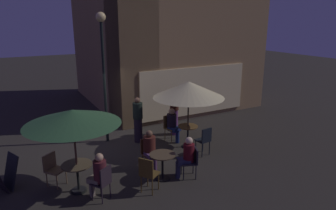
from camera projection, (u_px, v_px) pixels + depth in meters
The scene contains 22 objects.
ground_plane at pixel (105, 147), 10.73m from camera, with size 60.00×60.00×0.00m, color #2B2722.
cafe_building at pixel (147, 24), 14.26m from camera, with size 7.48×7.94×8.15m.
street_lamp_near_corner at pixel (103, 54), 10.38m from camera, with size 0.33×0.33×4.53m.
menu_sandwich_board at pixel (4, 174), 7.91m from camera, with size 0.81×0.76×0.90m.
cafe_table_0 at pixel (77, 171), 7.82m from camera, with size 0.77×0.77×0.77m.
cafe_table_1 at pixel (188, 132), 10.59m from camera, with size 0.69×0.69×0.77m.
cafe_table_2 at pixel (162, 161), 8.45m from camera, with size 0.72×0.72×0.75m.
patio_umbrella_0 at pixel (73, 117), 7.43m from camera, with size 2.35×2.35×2.21m.
patio_umbrella_1 at pixel (189, 90), 10.18m from camera, with size 2.40×2.40×2.32m.
cafe_chair_0 at pixel (103, 180), 7.45m from camera, with size 0.54×0.54×0.90m.
cafe_chair_1 at pixel (53, 167), 8.16m from camera, with size 0.61×0.61×0.88m.
cafe_chair_2 at pixel (170, 125), 11.20m from camera, with size 0.53×0.53×0.94m.
cafe_chair_3 at pixel (205, 139), 9.92m from camera, with size 0.45×0.45×0.95m.
cafe_chair_4 at pixel (192, 159), 8.57m from camera, with size 0.56×0.56×0.87m.
cafe_chair_5 at pixel (148, 151), 9.13m from camera, with size 0.42×0.42×0.91m.
cafe_chair_6 at pixel (148, 172), 7.75m from camera, with size 0.57×0.57×0.98m.
patron_seated_0 at pixel (98, 173), 7.47m from camera, with size 0.47×0.51×1.23m.
patron_seated_1 at pixel (173, 123), 11.06m from camera, with size 0.43×0.53×1.23m.
patron_seated_2 at pixel (187, 155), 8.51m from camera, with size 0.51×0.41×1.20m.
patron_seated_3 at pixel (150, 148), 8.97m from camera, with size 0.38×0.55×1.20m.
patron_standing_4 at pixel (174, 111), 11.65m from camera, with size 0.33×0.33×1.82m.
patron_standing_5 at pixel (138, 120), 10.98m from camera, with size 0.35×0.35×1.65m.
Camera 1 is at (-2.79, -9.78, 4.33)m, focal length 32.86 mm.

